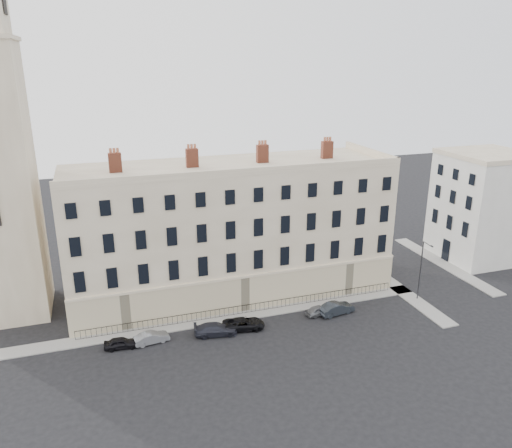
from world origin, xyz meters
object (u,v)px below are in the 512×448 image
object	(u,v)px
streetlamp	(421,268)
car_d	(244,324)
car_b	(152,338)
car_c	(216,329)
car_a	(121,343)
car_e	(319,310)
car_f	(336,308)

from	to	relation	value
streetlamp	car_d	bearing A→B (deg)	-172.68
car_b	car_c	bearing A→B (deg)	-102.67
car_a	car_e	size ratio (longest dim) A/B	1.02
car_a	car_c	xyz separation A→B (m)	(9.10, -0.52, 0.08)
car_c	car_f	bearing A→B (deg)	-80.76
car_b	car_c	xyz separation A→B (m)	(6.22, -0.54, 0.06)
car_c	car_d	size ratio (longest dim) A/B	1.00
car_a	car_f	xyz separation A→B (m)	(22.45, -0.42, 0.12)
car_b	streetlamp	world-z (taller)	streetlamp
car_a	car_c	bearing A→B (deg)	-88.57
car_b	car_c	distance (m)	6.25
car_d	streetlamp	size ratio (longest dim) A/B	0.61
car_d	car_b	bearing A→B (deg)	95.93
car_e	streetlamp	size ratio (longest dim) A/B	0.44
car_e	car_f	distance (m)	1.87
streetlamp	car_c	bearing A→B (deg)	-172.21
car_b	car_f	bearing A→B (deg)	-99.00
car_b	car_e	xyz separation A→B (m)	(17.77, -0.02, -0.03)
car_a	car_d	world-z (taller)	car_d
car_a	streetlamp	bearing A→B (deg)	-85.93
car_e	streetlamp	xyz separation A→B (m)	(12.21, -0.35, 3.37)
car_a	car_c	size ratio (longest dim) A/B	0.74
car_c	car_e	bearing A→B (deg)	-78.58
car_c	car_f	size ratio (longest dim) A/B	1.07
car_e	car_a	bearing A→B (deg)	81.08
car_a	car_c	distance (m)	9.11
car_b	car_f	size ratio (longest dim) A/B	0.84
car_b	car_f	distance (m)	19.58
car_b	car_d	distance (m)	9.19
streetlamp	car_b	bearing A→B (deg)	-173.33
car_c	car_e	world-z (taller)	car_c
car_a	car_f	world-z (taller)	car_f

